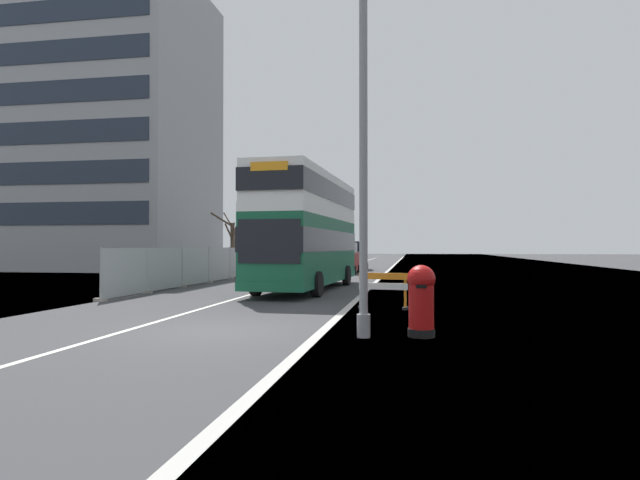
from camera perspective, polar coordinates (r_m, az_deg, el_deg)
name	(u,v)px	position (r m, az deg, el deg)	size (l,w,h in m)	color
ground	(245,332)	(12.85, -7.92, -9.65)	(140.00, 280.00, 0.10)	#38383A
double_decker_bus	(308,229)	(24.52, -1.31, 1.13)	(3.18, 11.44, 5.16)	#145638
lamppost_foreground	(363,128)	(11.89, 4.61, 11.76)	(0.29, 0.70, 9.52)	gray
red_pillar_postbox	(421,297)	(11.91, 10.67, -6.00)	(0.61, 0.61, 1.55)	black
roadworks_barrier	(383,287)	(17.10, 6.71, -4.92)	(1.58, 0.64, 1.12)	orange
construction_site_fence	(220,264)	(31.43, -10.59, -2.57)	(0.44, 24.00, 1.95)	#A8AAAD
car_oncoming_near	(344,259)	(39.44, 2.58, -2.02)	(2.02, 4.36, 2.25)	maroon
car_receding_mid	(354,257)	(45.60, 3.66, -1.77)	(2.07, 4.21, 2.40)	slate
bare_tree_far_verge_near	(235,241)	(56.74, -9.02, -0.13)	(2.78, 2.54, 5.54)	#4C3D2D
bare_tree_far_verge_mid	(232,240)	(49.70, -9.34, -0.05)	(3.38, 2.37, 5.08)	#4C3D2D
backdrop_office_block	(76,131)	(53.70, -24.42, 10.51)	(22.57, 13.78, 24.71)	#9EA0A3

